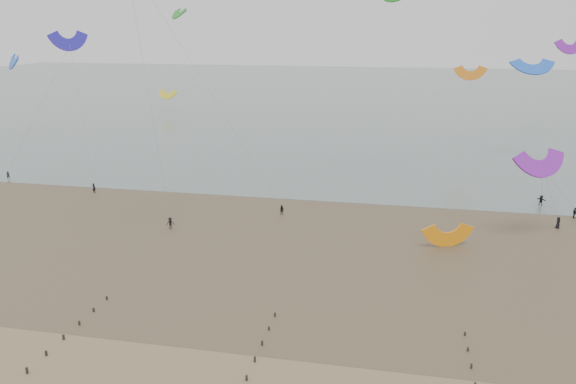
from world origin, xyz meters
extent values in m
plane|color=#475654|center=(0.00, 200.00, 0.03)|extent=(500.00, 500.00, 0.00)
plane|color=#473A28|center=(0.00, 35.00, 0.01)|extent=(500.00, 500.00, 0.00)
ellipsoid|color=slate|center=(-18.00, 22.00, 0.01)|extent=(23.60, 14.36, 0.01)
ellipsoid|color=slate|center=(12.00, 38.00, 0.01)|extent=(33.64, 18.32, 0.01)
ellipsoid|color=slate|center=(-40.00, 40.00, 0.01)|extent=(26.95, 14.22, 0.01)
cube|color=black|center=(-14.00, -1.16, 0.25)|extent=(0.16, 0.16, 0.59)
cube|color=black|center=(-14.00, 1.47, 0.23)|extent=(0.16, 0.16, 0.57)
cube|color=black|center=(-14.00, 4.11, 0.22)|extent=(0.16, 0.16, 0.54)
cube|color=black|center=(-14.00, 6.74, 0.20)|extent=(0.16, 0.16, 0.51)
cube|color=black|center=(-14.00, 9.37, 0.19)|extent=(0.16, 0.16, 0.48)
cube|color=black|center=(-14.00, 12.00, 0.17)|extent=(0.16, 0.16, 0.45)
cube|color=black|center=(4.00, 1.47, 0.23)|extent=(0.16, 0.16, 0.57)
cube|color=black|center=(4.00, 4.11, 0.22)|extent=(0.16, 0.16, 0.54)
cube|color=black|center=(4.00, 6.74, 0.20)|extent=(0.16, 0.16, 0.51)
cube|color=black|center=(4.00, 9.37, 0.19)|extent=(0.16, 0.16, 0.48)
cube|color=black|center=(4.00, 12.00, 0.17)|extent=(0.16, 0.16, 0.45)
cube|color=black|center=(22.00, 6.74, 0.20)|extent=(0.16, 0.16, 0.51)
cube|color=black|center=(22.00, 9.37, 0.19)|extent=(0.16, 0.16, 0.48)
cube|color=black|center=(22.00, 12.00, 0.17)|extent=(0.16, 0.16, 0.45)
imported|color=black|center=(-35.36, 47.10, 0.87)|extent=(0.71, 0.55, 1.74)
imported|color=black|center=(-15.77, 33.23, 0.84)|extent=(1.24, 1.00, 1.68)
imported|color=black|center=(-55.68, 52.17, 0.76)|extent=(0.66, 0.63, 1.51)
imported|color=black|center=(-1.65, 42.21, 0.76)|extent=(0.85, 0.72, 1.52)
imported|color=black|center=(37.72, 54.77, 0.85)|extent=(1.53, 1.38, 1.69)
imported|color=black|center=(37.68, 44.15, 0.85)|extent=(0.62, 0.88, 1.69)
imported|color=black|center=(41.16, 49.11, 0.83)|extent=(0.55, 1.02, 1.66)
camera|label=1|loc=(14.91, -36.14, 27.66)|focal=35.00mm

